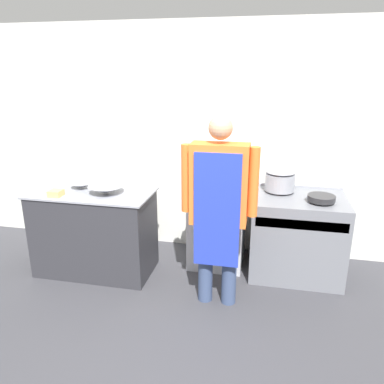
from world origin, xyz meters
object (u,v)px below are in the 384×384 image
(stock_pot, at_px, (280,180))
(saute_pan, at_px, (321,198))
(person_cook, at_px, (219,201))
(plastic_tub, at_px, (56,193))
(stove, at_px, (297,235))
(fridge_unit, at_px, (218,227))
(mixing_bowl, at_px, (106,190))

(stock_pot, distance_m, saute_pan, 0.50)
(person_cook, distance_m, plastic_tub, 1.70)
(stove, relative_size, person_cook, 0.54)
(stock_pot, xyz_separation_m, saute_pan, (0.41, -0.27, -0.09))
(stove, relative_size, plastic_tub, 7.45)
(stove, bearing_deg, plastic_tub, -165.75)
(stove, height_order, fridge_unit, stove)
(stove, distance_m, stock_pot, 0.63)
(mixing_bowl, distance_m, plastic_tub, 0.50)
(stove, distance_m, fridge_unit, 0.89)
(stove, bearing_deg, person_cook, -135.81)
(plastic_tub, bearing_deg, mixing_bowl, 22.43)
(person_cook, relative_size, mixing_bowl, 4.84)
(plastic_tub, xyz_separation_m, stock_pot, (2.25, 0.76, 0.06))
(fridge_unit, bearing_deg, mixing_bowl, -155.32)
(stock_pot, bearing_deg, stove, -32.10)
(mixing_bowl, relative_size, stock_pot, 1.16)
(stove, height_order, stock_pot, stock_pot)
(mixing_bowl, distance_m, stock_pot, 1.87)
(plastic_tub, height_order, stock_pot, stock_pot)
(stove, xyz_separation_m, saute_pan, (0.19, -0.13, 0.49))
(fridge_unit, height_order, stock_pot, stock_pot)
(person_cook, relative_size, plastic_tub, 13.91)
(fridge_unit, bearing_deg, saute_pan, -11.22)
(stove, xyz_separation_m, plastic_tub, (-2.46, -0.63, 0.52))
(fridge_unit, relative_size, saute_pan, 3.10)
(person_cook, distance_m, mixing_bowl, 1.27)
(mixing_bowl, xyz_separation_m, saute_pan, (2.19, 0.30, -0.04))
(saute_pan, bearing_deg, stock_pot, 146.63)
(person_cook, height_order, saute_pan, person_cook)
(mixing_bowl, height_order, saute_pan, mixing_bowl)
(person_cook, distance_m, stock_pot, 1.04)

